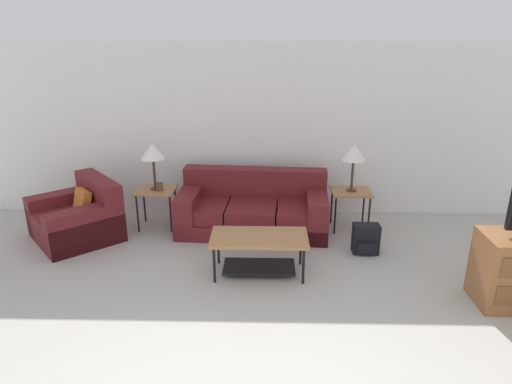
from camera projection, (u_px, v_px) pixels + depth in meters
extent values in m
cube|color=white|center=(259.00, 130.00, 6.84)|extent=(8.99, 0.06, 2.60)
cube|color=maroon|center=(253.00, 223.00, 6.53)|extent=(2.15, 1.11, 0.22)
cube|color=maroon|center=(204.00, 208.00, 6.50)|extent=(0.73, 0.92, 0.20)
cube|color=maroon|center=(253.00, 210.00, 6.44)|extent=(0.73, 0.92, 0.20)
cube|color=maroon|center=(302.00, 212.00, 6.39)|extent=(0.73, 0.92, 0.20)
cube|color=maroon|center=(255.00, 181.00, 6.70)|extent=(2.10, 0.39, 0.40)
cube|color=maroon|center=(190.00, 209.00, 6.55)|extent=(0.34, 1.00, 0.58)
cube|color=maroon|center=(317.00, 213.00, 6.40)|extent=(0.34, 1.00, 0.58)
cube|color=maroon|center=(76.00, 225.00, 6.26)|extent=(1.46, 1.47, 0.40)
cube|color=maroon|center=(99.00, 191.00, 6.34)|extent=(0.90, 0.99, 0.40)
cube|color=maroon|center=(65.00, 210.00, 6.53)|extent=(0.92, 0.85, 0.56)
cube|color=maroon|center=(86.00, 229.00, 5.93)|extent=(0.92, 0.85, 0.56)
cube|color=orange|center=(82.00, 202.00, 6.23)|extent=(0.36, 0.38, 0.36)
cube|color=#A87042|center=(259.00, 238.00, 5.26)|extent=(1.12, 0.57, 0.04)
cylinder|color=black|center=(214.00, 265.00, 5.14)|extent=(0.03, 0.03, 0.44)
cylinder|color=black|center=(303.00, 266.00, 5.12)|extent=(0.03, 0.03, 0.44)
cylinder|color=black|center=(218.00, 247.00, 5.57)|extent=(0.03, 0.03, 0.44)
cylinder|color=black|center=(301.00, 248.00, 5.54)|extent=(0.03, 0.03, 0.44)
cube|color=black|center=(259.00, 267.00, 5.39)|extent=(0.84, 0.40, 0.02)
cube|color=#A87042|center=(156.00, 190.00, 6.50)|extent=(0.55, 0.46, 0.03)
cylinder|color=black|center=(138.00, 214.00, 6.43)|extent=(0.03, 0.03, 0.55)
cylinder|color=black|center=(171.00, 214.00, 6.42)|extent=(0.03, 0.03, 0.55)
cylinder|color=black|center=(144.00, 204.00, 6.78)|extent=(0.03, 0.03, 0.55)
cylinder|color=black|center=(176.00, 204.00, 6.77)|extent=(0.03, 0.03, 0.55)
cube|color=#A87042|center=(351.00, 192.00, 6.44)|extent=(0.55, 0.46, 0.03)
cylinder|color=black|center=(335.00, 216.00, 6.36)|extent=(0.03, 0.03, 0.55)
cylinder|color=black|center=(369.00, 216.00, 6.35)|extent=(0.03, 0.03, 0.55)
cylinder|color=black|center=(332.00, 206.00, 6.72)|extent=(0.03, 0.03, 0.55)
cylinder|color=black|center=(364.00, 206.00, 6.71)|extent=(0.03, 0.03, 0.55)
cylinder|color=#472D1E|center=(156.00, 189.00, 6.50)|extent=(0.14, 0.14, 0.02)
cylinder|color=#472D1E|center=(154.00, 173.00, 6.42)|extent=(0.04, 0.04, 0.43)
cone|color=white|center=(153.00, 151.00, 6.31)|extent=(0.34, 0.34, 0.22)
cylinder|color=#472D1E|center=(351.00, 190.00, 6.43)|extent=(0.14, 0.14, 0.02)
cylinder|color=#472D1E|center=(352.00, 175.00, 6.36)|extent=(0.04, 0.04, 0.43)
cone|color=white|center=(354.00, 152.00, 6.25)|extent=(0.34, 0.34, 0.22)
cube|color=black|center=(366.00, 239.00, 5.85)|extent=(0.33, 0.19, 0.39)
cube|color=black|center=(367.00, 248.00, 5.76)|extent=(0.25, 0.05, 0.15)
cylinder|color=black|center=(357.00, 233.00, 5.95)|extent=(0.02, 0.02, 0.29)
cylinder|color=black|center=(371.00, 234.00, 5.95)|extent=(0.02, 0.02, 0.29)
cube|color=#4C3828|center=(160.00, 186.00, 6.41)|extent=(0.10, 0.04, 0.13)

